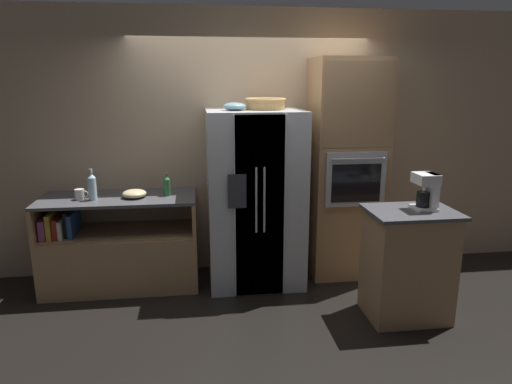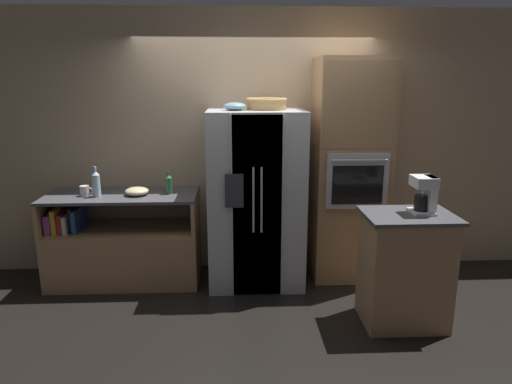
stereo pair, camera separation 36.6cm
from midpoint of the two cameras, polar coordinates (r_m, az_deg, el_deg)
name	(u,v)px [view 1 (the left image)]	position (r m, az deg, el deg)	size (l,w,h in m)	color
ground_plane	(255,280)	(4.93, -2.23, -11.03)	(20.00, 20.00, 0.00)	black
wall_back	(250,144)	(4.98, -2.88, 6.05)	(12.00, 0.06, 2.80)	tan
counter_left	(120,253)	(4.96, -18.67, -7.28)	(1.53, 0.68, 0.94)	#A87F56
refrigerator	(255,198)	(4.66, -2.42, -0.83)	(0.96, 0.82, 1.79)	silver
wall_oven	(346,170)	(4.88, 9.10, 2.76)	(0.75, 0.65, 2.29)	#A87F56
island_counter	(408,264)	(4.22, 16.06, -8.67)	(0.75, 0.56, 0.99)	#A87F56
wicker_basket	(265,103)	(4.56, -1.16, 11.03)	(0.40, 0.40, 0.11)	tan
fruit_bowl	(234,106)	(4.45, -5.11, 10.60)	(0.22, 0.22, 0.07)	#668C99
bottle_tall	(167,186)	(4.68, -13.29, 0.77)	(0.07, 0.07, 0.23)	#33723F
bottle_short	(92,186)	(4.72, -21.92, 0.64)	(0.08, 0.08, 0.31)	silver
mug	(80,194)	(4.80, -23.21, -0.29)	(0.13, 0.09, 0.10)	silver
mixing_bowl	(134,194)	(4.70, -17.15, -0.21)	(0.23, 0.23, 0.08)	beige
coffee_maker	(427,190)	(4.08, 18.25, 0.24)	(0.18, 0.21, 0.31)	white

